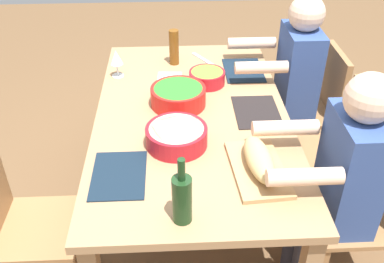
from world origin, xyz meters
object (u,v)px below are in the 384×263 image
Objects in this scene: chair_far_left at (314,105)px; serving_bowl_greens at (178,95)px; chair_far_right at (370,209)px; diner_far_right at (340,176)px; serving_bowl_pasta at (176,135)px; bread_loaf at (259,159)px; beer_bottle at (174,47)px; dining_table at (192,127)px; serving_bowl_salad at (207,77)px; chair_far_center at (338,149)px; diner_far_left at (291,76)px; wine_bottle at (182,198)px; wine_glass at (116,58)px; napkin_stack at (170,79)px; chair_near_right at (19,222)px; cutting_board at (258,169)px.

serving_bowl_greens is (0.38, -0.89, 0.32)m from chair_far_left.
chair_far_right is 0.28m from diner_far_right.
bread_loaf reaches higher than serving_bowl_pasta.
bread_loaf is at bearing 58.90° from serving_bowl_pasta.
beer_bottle is (-0.86, 0.00, 0.06)m from serving_bowl_pasta.
dining_table is at bearing 161.95° from serving_bowl_pasta.
serving_bowl_salad is at bearing 142.90° from serving_bowl_greens.
beer_bottle is at bearing -97.71° from chair_far_left.
chair_far_center is at bearing 0.00° from chair_far_left.
diner_far_left is 1.42m from wine_bottle.
chair_far_center is 2.93× the size of wine_bottle.
chair_far_center and bread_loaf have the same top height.
wine_glass is 0.33m from napkin_stack.
wine_bottle is 2.07× the size of napkin_stack.
chair_far_center is at bearing 106.15° from serving_bowl_pasta.
diner_far_left is at bearing 149.69° from wine_bottle.
diner_far_left is at bearing 123.06° from chair_near_right.
chair_far_right reaches higher than cutting_board.
wine_glass reaches higher than chair_far_center.
dining_table is at bearing -120.03° from chair_far_right.
wine_bottle is at bearing 0.26° from beer_bottle.
serving_bowl_pasta is at bearing 25.38° from wine_glass.
serving_bowl_pasta is 1.31× the size of beer_bottle.
diner_far_right is at bearing -90.00° from chair_far_right.
wine_bottle reaches higher than cutting_board.
diner_far_right reaches higher than chair_near_right.
bread_loaf reaches higher than dining_table.
chair_near_right is at bearing -59.97° from dining_table.
bread_loaf is (0.47, 0.26, 0.15)m from dining_table.
chair_far_left reaches higher than cutting_board.
cutting_board is at bearing 128.71° from wine_bottle.
chair_far_right is at bearing 48.01° from napkin_stack.
chair_far_center reaches higher than serving_bowl_salad.
serving_bowl_greens reaches higher than napkin_stack.
dining_table is 1.44× the size of diner_far_right.
bread_loaf is at bearing -90.18° from chair_far_right.
napkin_stack is at bearing 75.82° from wine_glass.
chair_far_right is (0.47, 0.82, -0.18)m from dining_table.
diner_far_right is at bearing 49.04° from wine_glass.
napkin_stack is (-0.84, -0.38, -0.05)m from bread_loaf.
chair_far_left is 1.21m from serving_bowl_pasta.
chair_far_right is at bearing 0.00° from chair_far_center.
chair_far_right is 2.91× the size of serving_bowl_greens.
diner_far_right is at bearing 50.96° from serving_bowl_greens.
chair_far_left is 1.13m from cutting_board.
bread_loaf is at bearing 17.82° from beer_bottle.
chair_far_right is 1.45m from beer_bottle.
wine_glass is at bearing -134.48° from serving_bowl_greens.
wine_bottle is at bearing 1.95° from napkin_stack.
serving_bowl_greens is at bearing -96.26° from chair_far_center.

